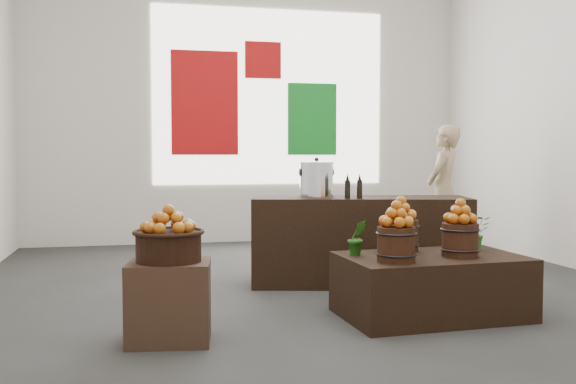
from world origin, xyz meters
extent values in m
plane|color=#32312F|center=(0.00, 0.00, 0.00)|extent=(7.00, 7.00, 0.00)
cube|color=silver|center=(0.00, 3.50, 2.00)|extent=(6.00, 0.04, 4.00)
cube|color=white|center=(0.30, 3.48, 2.00)|extent=(3.20, 0.02, 2.40)
cube|color=#AE0D0E|center=(-0.60, 3.47, 1.90)|extent=(0.90, 0.04, 1.40)
cube|color=#137F23|center=(0.90, 3.47, 1.70)|extent=(0.70, 0.04, 1.00)
cube|color=#AE0D0E|center=(0.20, 3.47, 2.50)|extent=(0.50, 0.04, 0.50)
cube|color=#432B1F|center=(-1.27, -1.13, 0.26)|extent=(0.57, 0.49, 0.52)
cylinder|color=black|center=(-1.27, -1.13, 0.61)|extent=(0.42, 0.42, 0.19)
cube|color=black|center=(0.65, -0.91, 0.23)|extent=(1.36, 0.89, 0.46)
cylinder|color=#361C0E|center=(0.29, -1.12, 0.58)|extent=(0.26, 0.26, 0.24)
cylinder|color=#361C0E|center=(0.83, -1.00, 0.58)|extent=(0.26, 0.26, 0.24)
cylinder|color=#361C0E|center=(0.51, -0.68, 0.58)|extent=(0.26, 0.26, 0.24)
imported|color=#1F5F14|center=(1.10, -0.72, 0.59)|extent=(0.25, 0.22, 0.27)
imported|color=#1F5F14|center=(0.12, -0.77, 0.59)|extent=(0.15, 0.12, 0.26)
cube|color=black|center=(0.53, 0.35, 0.41)|extent=(2.07, 1.07, 0.81)
cylinder|color=silver|center=(0.14, 0.45, 0.96)|extent=(0.31, 0.31, 0.31)
imported|color=tan|center=(2.03, 1.68, 0.78)|extent=(0.66, 0.66, 1.55)
camera|label=1|loc=(-1.42, -5.27, 1.20)|focal=40.00mm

